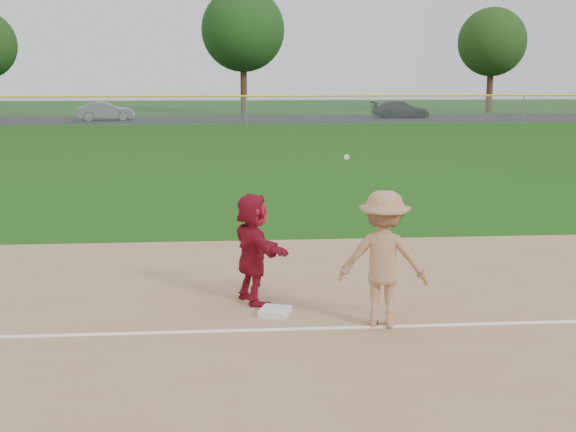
{
  "coord_description": "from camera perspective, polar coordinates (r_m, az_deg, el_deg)",
  "views": [
    {
      "loc": [
        -0.96,
        -11.1,
        3.89
      ],
      "look_at": [
        0.0,
        1.5,
        1.3
      ],
      "focal_mm": 45.0,
      "sensor_mm": 36.0,
      "label": 1
    }
  ],
  "objects": [
    {
      "name": "foul_line",
      "position": [
        11.04,
        0.91,
        -8.91
      ],
      "size": [
        60.0,
        0.1,
        0.01
      ],
      "primitive_type": "cube",
      "color": "white",
      "rests_on": "infield_dirt"
    },
    {
      "name": "base_runner",
      "position": [
        12.03,
        -2.78,
        -2.56
      ],
      "size": [
        1.15,
        1.81,
        1.87
      ],
      "primitive_type": "imported",
      "rotation": [
        0.0,
        0.0,
        1.95
      ],
      "color": "maroon",
      "rests_on": "infield_dirt"
    },
    {
      "name": "first_base",
      "position": [
        11.64,
        -1.03,
        -7.57
      ],
      "size": [
        0.57,
        0.57,
        0.1
      ],
      "primitive_type": "cube",
      "rotation": [
        0.0,
        0.0,
        -0.34
      ],
      "color": "silver",
      "rests_on": "infield_dirt"
    },
    {
      "name": "outfield_fence",
      "position": [
        51.14,
        -3.31,
        9.4
      ],
      "size": [
        110.0,
        0.12,
        110.0
      ],
      "color": "#999EA0",
      "rests_on": "ground"
    },
    {
      "name": "parking_asphalt",
      "position": [
        57.24,
        -3.4,
        7.67
      ],
      "size": [
        120.0,
        10.0,
        0.01
      ],
      "primitive_type": "cube",
      "color": "black",
      "rests_on": "ground"
    },
    {
      "name": "tree_3",
      "position": [
        67.93,
        15.83,
        13.08
      ],
      "size": [
        6.0,
        6.0,
        9.19
      ],
      "color": "#3A2015",
      "rests_on": "ground"
    },
    {
      "name": "first_base_play",
      "position": [
        11.01,
        7.54,
        -3.38
      ],
      "size": [
        1.51,
        1.12,
        2.57
      ],
      "color": "gray",
      "rests_on": "infield_dirt"
    },
    {
      "name": "car_right",
      "position": [
        58.86,
        8.88,
        8.33
      ],
      "size": [
        4.76,
        2.2,
        1.35
      ],
      "primitive_type": "imported",
      "rotation": [
        0.0,
        0.0,
        1.64
      ],
      "color": "black",
      "rests_on": "parking_asphalt"
    },
    {
      "name": "ground",
      "position": [
        11.8,
        0.56,
        -7.67
      ],
      "size": [
        160.0,
        160.0,
        0.0
      ],
      "primitive_type": "plane",
      "color": "#17480D",
      "rests_on": "ground"
    },
    {
      "name": "tree_2",
      "position": [
        62.69,
        -3.57,
        14.46
      ],
      "size": [
        7.0,
        7.0,
        10.58
      ],
      "color": "#3B2315",
      "rests_on": "ground"
    },
    {
      "name": "car_mid",
      "position": [
        56.92,
        -14.24,
        8.03
      ],
      "size": [
        4.49,
        2.45,
        1.4
      ],
      "primitive_type": "imported",
      "rotation": [
        0.0,
        0.0,
        1.81
      ],
      "color": "#5C5F64",
      "rests_on": "parking_asphalt"
    }
  ]
}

